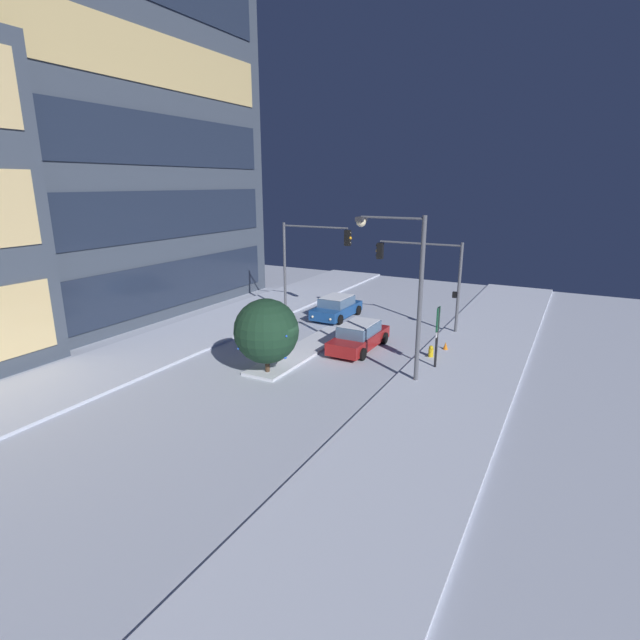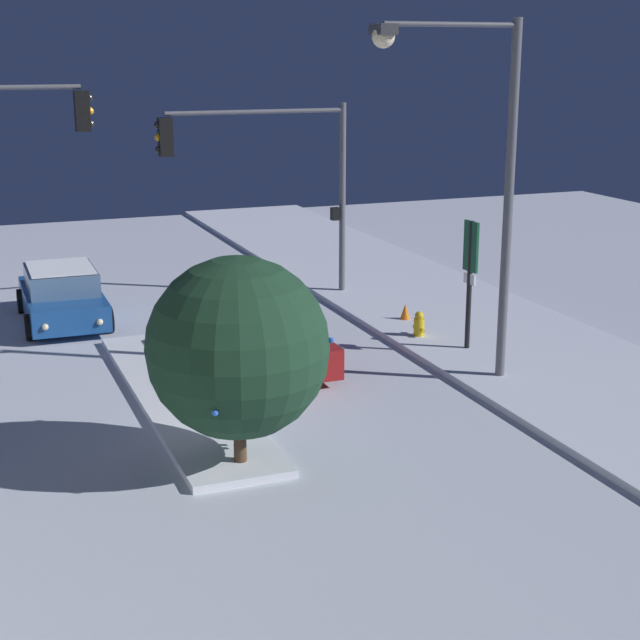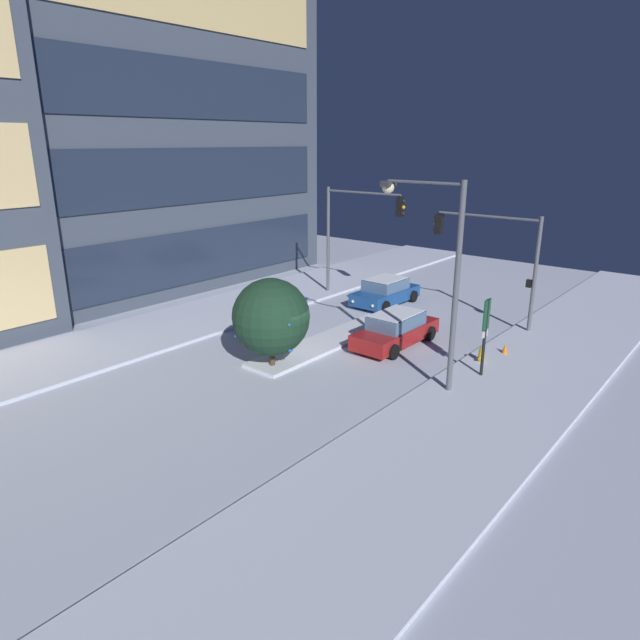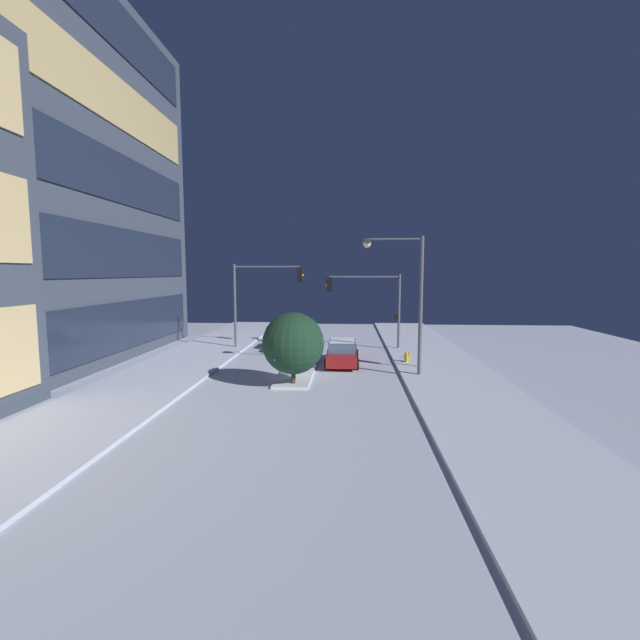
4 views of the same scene
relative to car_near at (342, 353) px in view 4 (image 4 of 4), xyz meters
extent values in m
plane|color=silver|center=(-4.63, 1.98, -0.71)|extent=(52.00, 52.00, 0.00)
cube|color=silver|center=(-4.63, -5.83, -0.64)|extent=(52.00, 5.20, 0.14)
cube|color=silver|center=(-4.63, 9.78, -0.64)|extent=(52.00, 5.20, 0.14)
cube|color=silver|center=(-1.70, 2.47, -0.64)|extent=(9.00, 1.80, 0.14)
cube|color=#424C5B|center=(-0.24, 19.94, 10.70)|extent=(22.59, 12.26, 22.83)
cube|color=#232D42|center=(-0.24, 13.77, 1.57)|extent=(20.33, 0.10, 3.04)
cube|color=#232D42|center=(-0.24, 13.77, 6.14)|extent=(20.33, 0.10, 3.04)
cube|color=#232D42|center=(-0.24, 13.77, 10.70)|extent=(20.33, 0.10, 3.04)
cube|color=#E5C67F|center=(-0.24, 13.77, 15.27)|extent=(20.33, 0.10, 3.04)
cube|color=#232D42|center=(-0.24, 13.77, 19.83)|extent=(20.33, 0.10, 3.04)
cube|color=maroon|center=(0.00, 0.00, -0.18)|extent=(4.69, 1.82, 0.66)
cube|color=slate|center=(0.00, 0.00, 0.43)|extent=(2.54, 1.62, 0.60)
cube|color=white|center=(0.00, 0.00, 0.76)|extent=(2.35, 1.52, 0.04)
sphere|color=#F9E5B2|center=(2.36, 0.59, -0.21)|extent=(0.16, 0.16, 0.16)
sphere|color=#F9E5B2|center=(2.35, -0.62, -0.21)|extent=(0.16, 0.16, 0.16)
cylinder|color=black|center=(1.55, 0.88, -0.38)|extent=(0.66, 0.23, 0.66)
cylinder|color=black|center=(1.54, -0.90, -0.38)|extent=(0.66, 0.23, 0.66)
cylinder|color=black|center=(-1.54, 0.90, -0.38)|extent=(0.66, 0.23, 0.66)
cylinder|color=black|center=(-1.55, -0.88, -0.38)|extent=(0.66, 0.23, 0.66)
cube|color=#19478C|center=(5.22, 3.96, -0.18)|extent=(4.28, 1.97, 0.66)
cube|color=slate|center=(5.22, 3.96, 0.43)|extent=(2.32, 1.75, 0.60)
cube|color=white|center=(5.22, 3.96, 0.76)|extent=(2.15, 1.63, 0.04)
sphere|color=#F9E5B2|center=(3.06, 3.35, -0.21)|extent=(0.16, 0.16, 0.16)
sphere|color=#F9E5B2|center=(3.08, 4.64, -0.21)|extent=(0.16, 0.16, 0.16)
cylinder|color=black|center=(3.80, 3.03, -0.38)|extent=(0.66, 0.23, 0.66)
cylinder|color=black|center=(3.83, 4.94, -0.38)|extent=(0.66, 0.23, 0.66)
cylinder|color=black|center=(6.60, 2.99, -0.38)|extent=(0.66, 0.23, 0.66)
cylinder|color=black|center=(6.63, 4.90, -0.38)|extent=(0.66, 0.23, 0.66)
cylinder|color=#565960|center=(5.37, -4.03, 2.04)|extent=(0.18, 0.18, 5.51)
cylinder|color=#565960|center=(5.37, -1.50, 4.60)|extent=(0.12, 5.05, 0.12)
cube|color=black|center=(5.37, 1.02, 4.00)|extent=(0.32, 0.36, 1.00)
sphere|color=black|center=(5.37, 1.21, 4.32)|extent=(0.20, 0.20, 0.20)
sphere|color=orange|center=(5.37, 1.21, 4.00)|extent=(0.20, 0.20, 0.20)
sphere|color=black|center=(5.37, 1.21, 3.68)|extent=(0.20, 0.20, 0.20)
cube|color=black|center=(5.37, -3.81, 1.69)|extent=(0.20, 0.24, 0.36)
cylinder|color=#565960|center=(5.10, 7.98, 2.41)|extent=(0.18, 0.18, 6.24)
cylinder|color=#565960|center=(5.10, 5.57, 5.33)|extent=(0.12, 4.81, 0.12)
cube|color=black|center=(5.10, 3.17, 4.73)|extent=(0.32, 0.36, 1.00)
sphere|color=black|center=(5.10, 2.98, 5.05)|extent=(0.20, 0.20, 0.20)
sphere|color=orange|center=(5.10, 2.98, 4.73)|extent=(0.20, 0.20, 0.20)
sphere|color=black|center=(5.10, 2.98, 4.41)|extent=(0.20, 0.20, 0.20)
cylinder|color=#565960|center=(-3.08, -4.21, 3.05)|extent=(0.20, 0.20, 7.53)
cylinder|color=#565960|center=(-3.08, -2.76, 6.67)|extent=(0.11, 2.90, 0.10)
cube|color=#333338|center=(-3.08, -1.31, 6.57)|extent=(0.56, 0.36, 0.20)
sphere|color=#F9E5B2|center=(-3.08, -1.31, 6.44)|extent=(0.44, 0.44, 0.44)
cylinder|color=gold|center=(0.26, -3.95, -0.43)|extent=(0.26, 0.26, 0.57)
sphere|color=gold|center=(0.26, -3.95, -0.07)|extent=(0.22, 0.22, 0.22)
cylinder|color=gold|center=(0.08, -3.95, -0.40)|extent=(0.12, 0.10, 0.10)
cylinder|color=gold|center=(0.44, -3.95, -0.40)|extent=(0.12, 0.10, 0.10)
cylinder|color=black|center=(-1.06, -4.55, 0.86)|extent=(0.12, 0.12, 3.15)
cube|color=#144C2D|center=(-1.06, -4.55, 1.86)|extent=(0.55, 0.09, 1.17)
cube|color=white|center=(-1.06, -4.55, 1.09)|extent=(0.44, 0.07, 0.24)
cylinder|color=#473323|center=(-5.46, 2.35, -0.29)|extent=(0.22, 0.22, 0.85)
sphere|color=#193823|center=(-5.46, 2.35, 1.44)|extent=(3.07, 3.07, 3.07)
sphere|color=blue|center=(-6.00, 0.90, 1.57)|extent=(0.10, 0.10, 0.10)
sphere|color=blue|center=(-4.22, 1.67, 2.08)|extent=(0.10, 0.10, 0.10)
sphere|color=blue|center=(-4.81, 3.06, 0.24)|extent=(0.10, 0.10, 0.10)
sphere|color=blue|center=(-6.67, 3.09, 0.83)|extent=(0.10, 0.10, 0.10)
sphere|color=blue|center=(-5.37, 1.35, 0.26)|extent=(0.10, 0.10, 0.10)
sphere|color=blue|center=(-5.58, 1.27, 0.34)|extent=(0.10, 0.10, 0.10)
sphere|color=blue|center=(-4.17, 3.05, 1.92)|extent=(0.10, 0.10, 0.10)
cone|color=orange|center=(1.78, -4.33, -0.44)|extent=(0.36, 0.36, 0.55)
camera|label=1|loc=(-23.45, -10.18, 8.11)|focal=27.38mm
camera|label=2|loc=(-20.29, 6.68, 6.15)|focal=54.76mm
camera|label=3|loc=(-20.27, -12.39, 8.00)|focal=31.35mm
camera|label=4|loc=(-26.87, -0.36, 4.91)|focal=24.83mm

